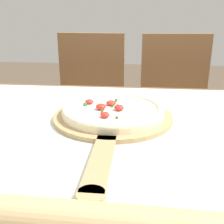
{
  "coord_description": "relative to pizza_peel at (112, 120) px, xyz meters",
  "views": [
    {
      "loc": [
        0.03,
        -0.66,
        1.02
      ],
      "look_at": [
        -0.04,
        0.06,
        0.76
      ],
      "focal_mm": 45.0,
      "sensor_mm": 36.0,
      "label": 1
    }
  ],
  "objects": [
    {
      "name": "dining_table",
      "position": [
        0.04,
        -0.06,
        -0.11
      ],
      "size": [
        1.39,
        0.93,
        0.72
      ],
      "color": "brown",
      "rests_on": "ground_plane"
    },
    {
      "name": "towel_cloth",
      "position": [
        0.04,
        -0.06,
        -0.01
      ],
      "size": [
        1.31,
        0.85,
        0.0
      ],
      "color": "silver",
      "rests_on": "dining_table"
    },
    {
      "name": "pizza_peel",
      "position": [
        0.0,
        0.0,
        0.0
      ],
      "size": [
        0.34,
        0.56,
        0.01
      ],
      "color": "tan",
      "rests_on": "towel_cloth"
    },
    {
      "name": "pizza",
      "position": [
        -0.0,
        0.03,
        0.02
      ],
      "size": [
        0.29,
        0.29,
        0.04
      ],
      "color": "beige",
      "rests_on": "pizza_peel"
    },
    {
      "name": "chair_left",
      "position": [
        -0.21,
        0.8,
        -0.21
      ],
      "size": [
        0.42,
        0.42,
        0.9
      ],
      "rotation": [
        0.0,
        0.0,
        -0.04
      ],
      "color": "brown",
      "rests_on": "ground_plane"
    },
    {
      "name": "chair_right",
      "position": [
        0.28,
        0.8,
        -0.21
      ],
      "size": [
        0.44,
        0.44,
        0.9
      ],
      "rotation": [
        0.0,
        0.0,
        0.09
      ],
      "color": "brown",
      "rests_on": "ground_plane"
    }
  ]
}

